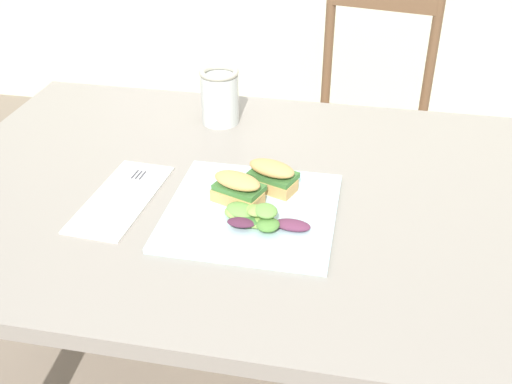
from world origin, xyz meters
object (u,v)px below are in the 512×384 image
at_px(chair_wooden_far, 362,131).
at_px(mason_jar_iced_tea, 220,99).
at_px(plate_lunch, 252,211).
at_px(sandwich_half_back, 272,176).
at_px(fork_on_napkin, 125,191).
at_px(sandwich_half_front, 238,188).
at_px(dining_table, 253,243).

xyz_separation_m(chair_wooden_far, mason_jar_iced_tea, (-0.31, -0.62, 0.35)).
xyz_separation_m(plate_lunch, mason_jar_iced_tea, (-0.14, 0.35, 0.05)).
bearing_deg(chair_wooden_far, plate_lunch, -100.06).
relative_size(chair_wooden_far, plate_lunch, 2.96).
xyz_separation_m(plate_lunch, sandwich_half_back, (0.02, 0.07, 0.03)).
distance_m(chair_wooden_far, fork_on_napkin, 1.08).
bearing_deg(sandwich_half_front, sandwich_half_back, 46.34).
height_order(plate_lunch, sandwich_half_front, sandwich_half_front).
relative_size(fork_on_napkin, mason_jar_iced_tea, 1.50).
xyz_separation_m(sandwich_half_front, fork_on_napkin, (-0.21, -0.00, -0.03)).
distance_m(dining_table, sandwich_half_front, 0.18).
relative_size(plate_lunch, sandwich_half_back, 2.91).
height_order(dining_table, sandwich_half_back, sandwich_half_back).
bearing_deg(sandwich_half_back, plate_lunch, -107.77).
relative_size(sandwich_half_back, fork_on_napkin, 0.54).
bearing_deg(chair_wooden_far, mason_jar_iced_tea, -117.02).
relative_size(dining_table, fork_on_napkin, 6.67).
relative_size(chair_wooden_far, sandwich_half_back, 8.64).
distance_m(sandwich_half_front, fork_on_napkin, 0.22).
relative_size(chair_wooden_far, fork_on_napkin, 4.68).
distance_m(plate_lunch, mason_jar_iced_tea, 0.38).
relative_size(sandwich_half_back, mason_jar_iced_tea, 0.81).
bearing_deg(sandwich_half_front, chair_wooden_far, 78.09).
bearing_deg(dining_table, sandwich_half_back, -17.78).
bearing_deg(sandwich_half_back, sandwich_half_front, -133.66).
distance_m(chair_wooden_far, sandwich_half_front, 1.02).
relative_size(dining_table, sandwich_half_back, 12.32).
bearing_deg(chair_wooden_far, dining_table, -101.87).
relative_size(sandwich_half_front, sandwich_half_back, 1.00).
height_order(plate_lunch, mason_jar_iced_tea, mason_jar_iced_tea).
xyz_separation_m(chair_wooden_far, sandwich_half_front, (-0.20, -0.95, 0.33)).
xyz_separation_m(fork_on_napkin, mason_jar_iced_tea, (0.10, 0.33, 0.05)).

